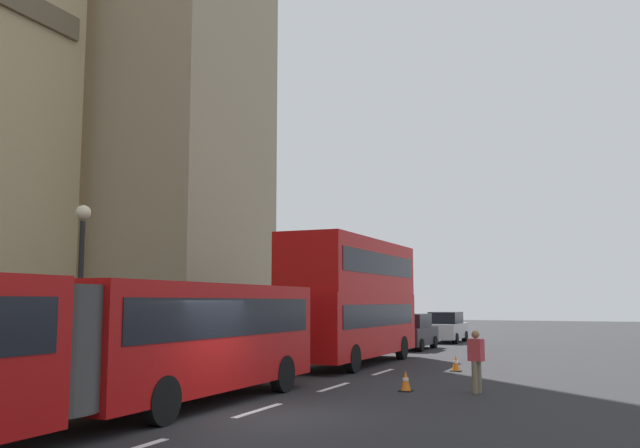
% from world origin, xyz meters
% --- Properties ---
extents(ground_plane, '(160.00, 160.00, 0.00)m').
position_xyz_m(ground_plane, '(0.00, 0.00, 0.00)').
color(ground_plane, '#262628').
extents(articulated_bus, '(18.49, 2.54, 2.90)m').
position_xyz_m(articulated_bus, '(-3.97, 1.99, 1.75)').
color(articulated_bus, '#B20F0F').
rests_on(articulated_bus, ground_plane).
extents(double_decker_bus, '(9.47, 2.54, 4.90)m').
position_xyz_m(double_decker_bus, '(12.21, 2.00, 2.71)').
color(double_decker_bus, '#B20F0F').
rests_on(double_decker_bus, ground_plane).
extents(sedan_lead, '(4.40, 1.86, 1.85)m').
position_xyz_m(sedan_lead, '(21.34, 2.12, 0.91)').
color(sedan_lead, black).
rests_on(sedan_lead, ground_plane).
extents(sedan_trailing, '(4.40, 1.86, 1.85)m').
position_xyz_m(sedan_trailing, '(28.20, 1.81, 0.91)').
color(sedan_trailing, '#B7B7BC').
rests_on(sedan_trailing, ground_plane).
extents(traffic_cone_west, '(0.36, 0.36, 0.58)m').
position_xyz_m(traffic_cone_west, '(5.24, -2.17, 0.28)').
color(traffic_cone_west, black).
rests_on(traffic_cone_west, ground_plane).
extents(traffic_cone_middle, '(0.36, 0.36, 0.58)m').
position_xyz_m(traffic_cone_middle, '(11.19, -2.31, 0.28)').
color(traffic_cone_middle, black).
rests_on(traffic_cone_middle, ground_plane).
extents(street_lamp, '(0.44, 0.44, 5.27)m').
position_xyz_m(street_lamp, '(1.92, 6.50, 3.06)').
color(street_lamp, black).
rests_on(street_lamp, ground_plane).
extents(pedestrian_near_cones, '(0.36, 0.46, 1.69)m').
position_xyz_m(pedestrian_near_cones, '(5.62, -4.06, 0.91)').
color(pedestrian_near_cones, '#726651').
rests_on(pedestrian_near_cones, ground_plane).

